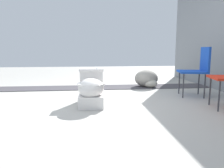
{
  "coord_description": "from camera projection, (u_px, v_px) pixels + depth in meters",
  "views": [
    {
      "loc": [
        3.23,
        -0.11,
        0.8
      ],
      "look_at": [
        0.13,
        0.21,
        0.3
      ],
      "focal_mm": 35.0,
      "sensor_mm": 36.0,
      "label": 1
    }
  ],
  "objects": [
    {
      "name": "boulder_near",
      "position": [
        150.0,
        83.0,
        4.56
      ],
      "size": [
        0.35,
        0.36,
        0.19
      ],
      "primitive_type": "ellipsoid",
      "rotation": [
        0.0,
        0.0,
        1.26
      ],
      "color": "#ADA899",
      "rests_on": "ground"
    },
    {
      "name": "boulder_far",
      "position": [
        146.0,
        78.0,
        4.67
      ],
      "size": [
        0.47,
        0.51,
        0.36
      ],
      "primitive_type": "ellipsoid",
      "rotation": [
        0.0,
        0.0,
        1.6
      ],
      "color": "gray",
      "rests_on": "ground"
    },
    {
      "name": "toilet",
      "position": [
        91.0,
        90.0,
        3.13
      ],
      "size": [
        0.65,
        0.41,
        0.52
      ],
      "rotation": [
        0.0,
        0.0,
        -0.04
      ],
      "color": "white",
      "rests_on": "ground"
    },
    {
      "name": "folding_chair_left",
      "position": [
        198.0,
        66.0,
        3.68
      ],
      "size": [
        0.52,
        0.52,
        0.83
      ],
      "rotation": [
        0.0,
        0.0,
        -1.78
      ],
      "color": "#1947B2",
      "rests_on": "ground"
    },
    {
      "name": "ground_plane",
      "position": [
        98.0,
        102.0,
        3.31
      ],
      "size": [
        14.0,
        14.0,
        0.0
      ],
      "primitive_type": "plane",
      "color": "#A8A59E"
    },
    {
      "name": "gravel_strip",
      "position": [
        119.0,
        87.0,
        4.62
      ],
      "size": [
        0.56,
        8.0,
        0.01
      ],
      "primitive_type": "cube",
      "color": "#423F44",
      "rests_on": "ground"
    }
  ]
}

